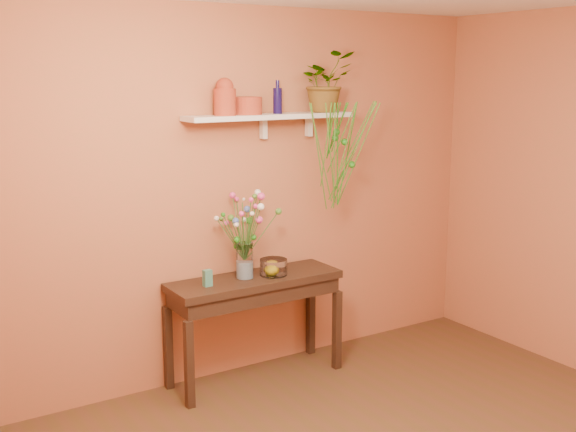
% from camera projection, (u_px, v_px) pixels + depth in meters
% --- Properties ---
extents(room, '(4.04, 4.04, 2.70)m').
position_uv_depth(room, '(450.00, 247.00, 3.62)').
color(room, '#543421').
rests_on(room, ground).
extents(sideboard, '(1.28, 0.41, 0.78)m').
position_uv_depth(sideboard, '(255.00, 292.00, 5.15)').
color(sideboard, '#372217').
rests_on(sideboard, ground).
extents(wall_shelf, '(1.30, 0.24, 0.19)m').
position_uv_depth(wall_shelf, '(271.00, 117.00, 5.10)').
color(wall_shelf, white).
rests_on(wall_shelf, room).
extents(terracotta_jug, '(0.15, 0.15, 0.26)m').
position_uv_depth(terracotta_jug, '(225.00, 98.00, 4.86)').
color(terracotta_jug, '#AB321C').
rests_on(terracotta_jug, wall_shelf).
extents(terracotta_pot, '(0.22, 0.22, 0.12)m').
position_uv_depth(terracotta_pot, '(248.00, 106.00, 4.99)').
color(terracotta_pot, '#AB321C').
rests_on(terracotta_pot, wall_shelf).
extents(blue_bottle, '(0.08, 0.08, 0.24)m').
position_uv_depth(blue_bottle, '(278.00, 100.00, 5.08)').
color(blue_bottle, '#120C3F').
rests_on(blue_bottle, wall_shelf).
extents(spider_plant, '(0.43, 0.38, 0.45)m').
position_uv_depth(spider_plant, '(325.00, 82.00, 5.26)').
color(spider_plant, '#247818').
rests_on(spider_plant, wall_shelf).
extents(plant_fronds, '(0.67, 0.44, 0.81)m').
position_uv_depth(plant_fronds, '(341.00, 147.00, 5.23)').
color(plant_fronds, '#247818').
rests_on(plant_fronds, wall_shelf).
extents(glass_vase, '(0.12, 0.12, 0.26)m').
position_uv_depth(glass_vase, '(245.00, 263.00, 5.09)').
color(glass_vase, white).
rests_on(glass_vase, sideboard).
extents(bouquet, '(0.47, 0.46, 0.49)m').
position_uv_depth(bouquet, '(246.00, 219.00, 5.04)').
color(bouquet, '#386B28').
rests_on(bouquet, glass_vase).
extents(glass_bowl, '(0.20, 0.20, 0.12)m').
position_uv_depth(glass_bowl, '(274.00, 268.00, 5.17)').
color(glass_bowl, white).
rests_on(glass_bowl, sideboard).
extents(lemon, '(0.08, 0.08, 0.08)m').
position_uv_depth(lemon, '(272.00, 270.00, 5.16)').
color(lemon, yellow).
rests_on(lemon, glass_bowl).
extents(carton, '(0.06, 0.05, 0.12)m').
position_uv_depth(carton, '(208.00, 278.00, 4.90)').
color(carton, teal).
rests_on(carton, sideboard).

